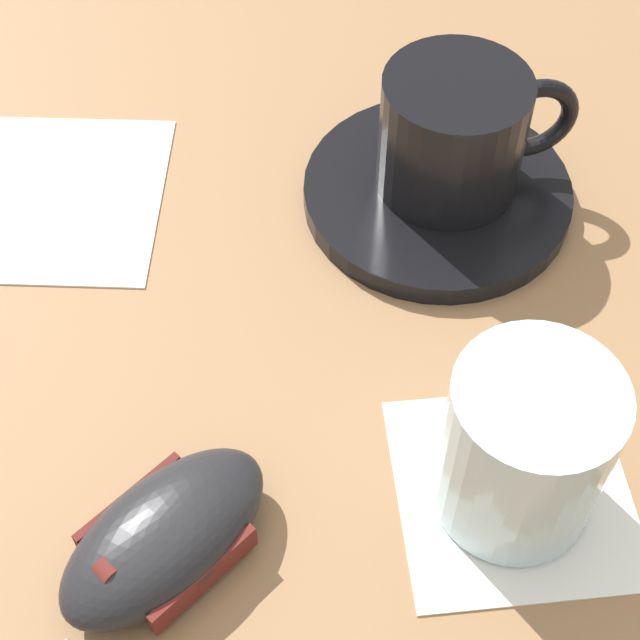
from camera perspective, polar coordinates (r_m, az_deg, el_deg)
ground_plane at (r=0.53m, az=-1.58°, el=-0.14°), size 3.00×3.00×0.00m
saucer at (r=0.59m, az=6.81°, el=7.31°), size 0.16×0.16×0.01m
coffee_cup at (r=0.56m, az=7.94°, el=10.72°), size 0.11×0.08×0.07m
computer_mouse at (r=0.45m, az=-9.03°, el=-12.31°), size 0.12×0.11×0.04m
napkin_under_glass at (r=0.48m, az=11.17°, el=-9.73°), size 0.12×0.12×0.00m
drinking_glass at (r=0.44m, az=11.82°, el=-7.26°), size 0.07×0.07×0.09m
napkin_spare at (r=0.61m, az=-15.57°, el=6.99°), size 0.17×0.17×0.00m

